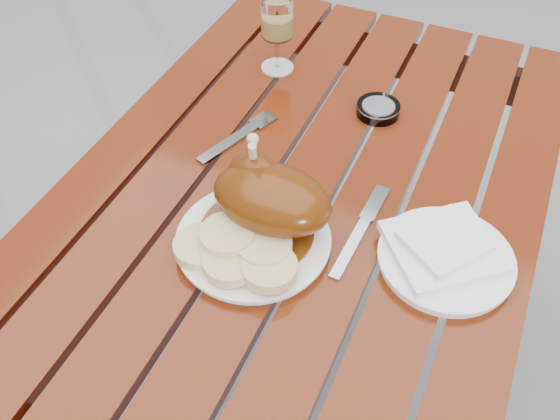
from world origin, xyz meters
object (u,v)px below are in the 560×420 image
object	(u,v)px
wine_glass	(277,34)
side_plate	(446,260)
table	(302,300)
ashtray	(378,109)
dinner_plate	(253,241)

from	to	relation	value
wine_glass	side_plate	size ratio (longest dim) A/B	0.77
table	side_plate	distance (m)	0.48
ashtray	dinner_plate	bearing A→B (deg)	-101.09
table	ashtray	world-z (taller)	ashtray
side_plate	ashtray	xyz separation A→B (m)	(-0.21, 0.32, 0.00)
side_plate	ashtray	bearing A→B (deg)	123.62
table	side_plate	xyz separation A→B (m)	(0.27, -0.09, 0.38)
table	ashtray	bearing A→B (deg)	75.85
dinner_plate	wine_glass	xyz separation A→B (m)	(-0.17, 0.47, 0.07)
dinner_plate	side_plate	bearing A→B (deg)	16.41
side_plate	ashtray	distance (m)	0.38
wine_glass	side_plate	distance (m)	0.60
table	wine_glass	size ratio (longest dim) A/B	7.38
table	dinner_plate	world-z (taller)	dinner_plate
dinner_plate	side_plate	world-z (taller)	side_plate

